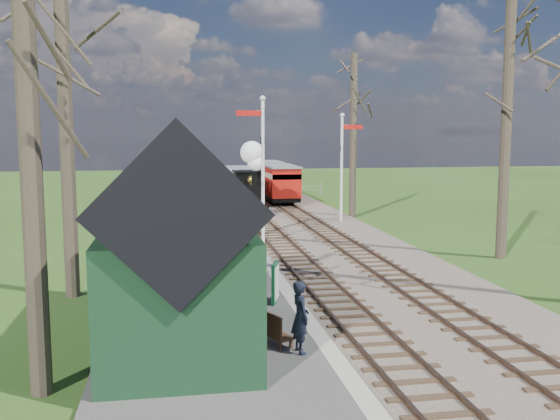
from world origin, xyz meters
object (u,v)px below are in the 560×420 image
Objects in this scene: red_carriage_a at (281,183)px; locomotive at (251,182)px; semaphore_near at (261,159)px; sign_board at (275,283)px; station_shed at (178,247)px; bench at (269,327)px; coach at (240,183)px; semaphore_far at (343,159)px; person at (300,317)px; red_carriage_b at (268,177)px.

locomotive is at bearing -117.26° from red_carriage_a.
semaphore_near is 9.85m from sign_board.
bench is (1.91, -0.50, -1.73)m from station_shed.
red_carriage_a is (2.60, -0.99, 0.04)m from coach.
locomotive is at bearing 83.88° from bench.
coach is (-4.37, 9.75, -1.96)m from semaphore_far.
locomotive is 0.84× the size of red_carriage_a.
red_carriage_b is at bearing -16.34° from person.
red_carriage_a is at bearing 62.74° from locomotive.
semaphore_far reaches higher than station_shed.
semaphore_far is at bearing 69.91° from bench.
locomotive is at bearing 84.86° from sign_board.
coach is (0.01, 6.06, -0.50)m from locomotive.
bench is (-4.99, -32.76, -0.89)m from red_carriage_b.
semaphore_near is at bearing -94.47° from locomotive.
station_shed is at bearing -104.45° from red_carriage_a.
red_carriage_a is at bearing -17.80° from person.
sign_board is (-0.96, -9.37, -2.88)m from semaphore_near.
bench is at bearing -96.12° from locomotive.
person is at bearing -94.55° from locomotive.
sign_board is at bearing -100.17° from red_carriage_a.
coach reaches higher than sign_board.
semaphore_near is at bearing 73.62° from station_shed.
semaphore_far is 5.31× the size of sign_board.
locomotive is (-4.39, 3.69, -1.46)m from semaphore_far.
semaphore_far is 16.74m from sign_board.
locomotive is 0.84× the size of red_carriage_b.
bench is at bearing -100.37° from red_carriage_a.
station_shed reaches higher than bench.
semaphore_near is 7.91m from semaphore_far.
bench is (-4.99, -27.26, -0.89)m from red_carriage_a.
red_carriage_b is 4.49× the size of sign_board.
semaphore_far reaches higher than red_carriage_b.
locomotive is 6.08m from coach.
semaphore_near reaches higher than person.
semaphore_near reaches higher than station_shed.
semaphore_far is 19.90m from bench.
coach reaches higher than bench.
semaphore_far is (5.14, 6.00, -0.27)m from semaphore_near.
red_carriage_a is 4.49× the size of sign_board.
red_carriage_a is at bearing 101.45° from semaphore_far.
station_shed is at bearing -101.17° from locomotive.
person is at bearing -52.57° from bench.
locomotive is 19.17m from sign_board.
person is at bearing -99.01° from red_carriage_a.
person is at bearing -93.63° from coach.
station_shed is 33.00m from red_carriage_b.
red_carriage_b is at bearing 97.09° from semaphore_far.
sign_board is (-1.73, -25.12, -0.65)m from coach.
bench is (-6.76, -18.50, -2.82)m from semaphore_far.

